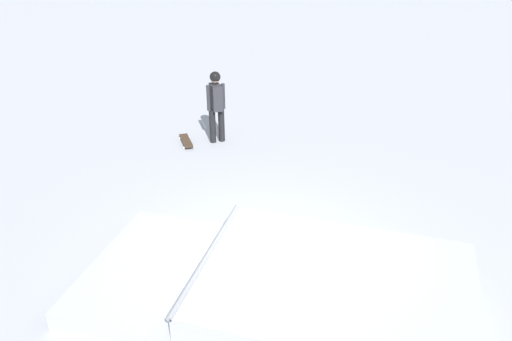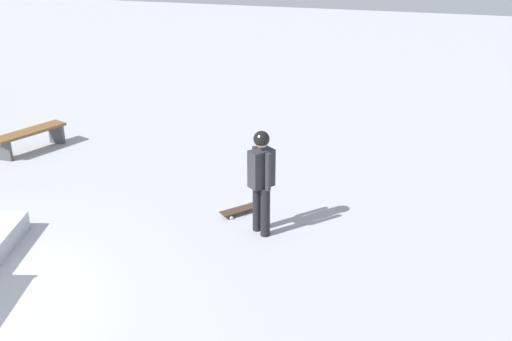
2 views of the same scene
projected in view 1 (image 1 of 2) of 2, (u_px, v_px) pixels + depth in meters
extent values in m
plane|color=#A8AAB2|center=(265.00, 266.00, 7.87)|extent=(60.00, 60.00, 0.00)
cube|color=#B0B3BB|center=(335.00, 298.00, 6.71)|extent=(4.17, 3.47, 0.70)
cube|color=#B0B3BB|center=(154.00, 274.00, 7.47)|extent=(2.43, 2.99, 0.30)
cylinder|color=gray|center=(208.00, 254.00, 6.99)|extent=(0.78, 2.53, 0.08)
cylinder|color=black|center=(213.00, 126.00, 11.83)|extent=(0.15, 0.15, 0.82)
cylinder|color=black|center=(221.00, 125.00, 11.90)|extent=(0.15, 0.15, 0.82)
cube|color=#2D2D33|center=(216.00, 97.00, 11.53)|extent=(0.43, 0.41, 0.60)
cylinder|color=#2D2D33|center=(209.00, 98.00, 11.48)|extent=(0.09, 0.09, 0.60)
cylinder|color=#2D2D33|center=(223.00, 96.00, 11.58)|extent=(0.09, 0.09, 0.60)
sphere|color=tan|center=(215.00, 78.00, 11.32)|extent=(0.22, 0.22, 0.22)
sphere|color=black|center=(215.00, 77.00, 11.31)|extent=(0.25, 0.25, 0.25)
cube|color=#3F2D1E|center=(186.00, 140.00, 11.90)|extent=(0.74, 0.67, 0.02)
cylinder|color=silver|center=(179.00, 139.00, 12.12)|extent=(0.06, 0.06, 0.06)
cylinder|color=silver|center=(189.00, 137.00, 12.19)|extent=(0.06, 0.06, 0.06)
cylinder|color=silver|center=(184.00, 148.00, 11.65)|extent=(0.06, 0.06, 0.06)
cylinder|color=silver|center=(193.00, 147.00, 11.72)|extent=(0.06, 0.06, 0.06)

